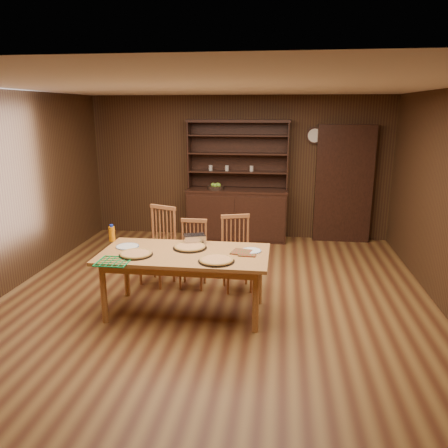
# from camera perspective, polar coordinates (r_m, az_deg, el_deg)

# --- Properties ---
(floor) EXTENTS (6.00, 6.00, 0.00)m
(floor) POSITION_cam_1_polar(r_m,az_deg,el_deg) (5.63, -1.24, -9.90)
(floor) COLOR brown
(floor) RESTS_ON ground
(room_shell) EXTENTS (6.00, 6.00, 6.00)m
(room_shell) POSITION_cam_1_polar(r_m,az_deg,el_deg) (5.18, -1.34, 6.18)
(room_shell) COLOR white
(room_shell) RESTS_ON floor
(china_hutch) EXTENTS (1.84, 0.52, 2.17)m
(china_hutch) POSITION_cam_1_polar(r_m,az_deg,el_deg) (8.05, 1.73, 2.16)
(china_hutch) COLOR black
(china_hutch) RESTS_ON floor
(doorway) EXTENTS (1.00, 0.18, 2.10)m
(doorway) POSITION_cam_1_polar(r_m,az_deg,el_deg) (8.14, 15.34, 5.04)
(doorway) COLOR black
(doorway) RESTS_ON floor
(wall_clock) EXTENTS (0.30, 0.05, 0.30)m
(wall_clock) POSITION_cam_1_polar(r_m,az_deg,el_deg) (8.05, 11.75, 11.25)
(wall_clock) COLOR black
(wall_clock) RESTS_ON room_shell
(dining_table) EXTENTS (1.94, 0.97, 0.75)m
(dining_table) POSITION_cam_1_polar(r_m,az_deg,el_deg) (5.09, -5.17, -4.56)
(dining_table) COLOR #C58044
(dining_table) RESTS_ON floor
(chair_left) EXTENTS (0.56, 0.55, 1.07)m
(chair_left) POSITION_cam_1_polar(r_m,az_deg,el_deg) (6.09, -8.39, -2.40)
(chair_left) COLOR #A86739
(chair_left) RESTS_ON floor
(chair_center) EXTENTS (0.38, 0.36, 0.92)m
(chair_center) POSITION_cam_1_polar(r_m,az_deg,el_deg) (5.94, -4.04, -3.59)
(chair_center) COLOR #A86739
(chair_center) RESTS_ON floor
(chair_right) EXTENTS (0.51, 0.49, 1.00)m
(chair_right) POSITION_cam_1_polar(r_m,az_deg,el_deg) (5.84, 1.64, -3.43)
(chair_right) COLOR #A86739
(chair_right) RESTS_ON floor
(pizza_left) EXTENTS (0.38, 0.38, 0.04)m
(pizza_left) POSITION_cam_1_polar(r_m,az_deg,el_deg) (5.04, -11.44, -3.84)
(pizza_left) COLOR black
(pizza_left) RESTS_ON dining_table
(pizza_right) EXTENTS (0.40, 0.40, 0.04)m
(pizza_right) POSITION_cam_1_polar(r_m,az_deg,el_deg) (4.74, -1.00, -4.73)
(pizza_right) COLOR black
(pizza_right) RESTS_ON dining_table
(pizza_center) EXTENTS (0.40, 0.40, 0.04)m
(pizza_center) POSITION_cam_1_polar(r_m,az_deg,el_deg) (5.20, -4.47, -3.00)
(pizza_center) COLOR black
(pizza_center) RESTS_ON dining_table
(cooling_rack) EXTENTS (0.42, 0.42, 0.02)m
(cooling_rack) POSITION_cam_1_polar(r_m,az_deg,el_deg) (4.88, -14.23, -4.76)
(cooling_rack) COLOR #0B9944
(cooling_rack) RESTS_ON dining_table
(plate_left) EXTENTS (0.28, 0.28, 0.02)m
(plate_left) POSITION_cam_1_polar(r_m,az_deg,el_deg) (5.36, -12.50, -2.87)
(plate_left) COLOR white
(plate_left) RESTS_ON dining_table
(plate_right) EXTENTS (0.24, 0.24, 0.02)m
(plate_right) POSITION_cam_1_polar(r_m,az_deg,el_deg) (5.09, 3.54, -3.51)
(plate_right) COLOR white
(plate_right) RESTS_ON dining_table
(foil_dish) EXTENTS (0.31, 0.26, 0.10)m
(foil_dish) POSITION_cam_1_polar(r_m,az_deg,el_deg) (5.40, -3.88, -1.94)
(foil_dish) COLOR silver
(foil_dish) RESTS_ON dining_table
(juice_bottle) EXTENTS (0.08, 0.08, 0.21)m
(juice_bottle) POSITION_cam_1_polar(r_m,az_deg,el_deg) (5.62, -14.43, -1.22)
(juice_bottle) COLOR orange
(juice_bottle) RESTS_ON dining_table
(pot_holder_a) EXTENTS (0.20, 0.20, 0.01)m
(pot_holder_a) POSITION_cam_1_polar(r_m,az_deg,el_deg) (4.98, 3.09, -3.90)
(pot_holder_a) COLOR #AA131D
(pot_holder_a) RESTS_ON dining_table
(pot_holder_b) EXTENTS (0.26, 0.26, 0.02)m
(pot_holder_b) POSITION_cam_1_polar(r_m,az_deg,el_deg) (5.04, 2.29, -3.68)
(pot_holder_b) COLOR #AA131D
(pot_holder_b) RESTS_ON dining_table
(fruit_bowl) EXTENTS (0.30, 0.30, 0.12)m
(fruit_bowl) POSITION_cam_1_polar(r_m,az_deg,el_deg) (7.95, -1.08, 4.86)
(fruit_bowl) COLOR black
(fruit_bowl) RESTS_ON china_hutch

